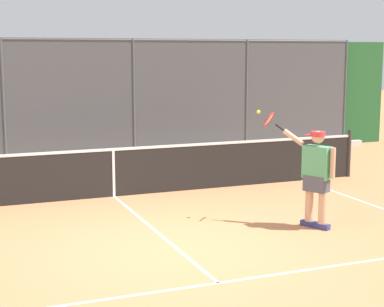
% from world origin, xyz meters
% --- Properties ---
extents(ground_plane, '(60.00, 60.00, 0.00)m').
position_xyz_m(ground_plane, '(0.00, 0.00, 0.00)').
color(ground_plane, '#C67A4C').
extents(court_line_markings, '(8.60, 9.19, 0.01)m').
position_xyz_m(court_line_markings, '(0.00, 1.82, 0.00)').
color(court_line_markings, white).
rests_on(court_line_markings, ground).
extents(fence_backdrop, '(19.49, 1.37, 3.15)m').
position_xyz_m(fence_backdrop, '(0.00, -8.38, 1.54)').
color(fence_backdrop, '#474C51').
rests_on(fence_backdrop, ground).
extents(tennis_net, '(11.05, 0.09, 1.07)m').
position_xyz_m(tennis_net, '(0.00, -3.59, 0.49)').
color(tennis_net, '#2D2D2D').
rests_on(tennis_net, ground).
extents(tennis_player, '(0.89, 1.11, 1.86)m').
position_xyz_m(tennis_player, '(-2.45, -0.25, 0.91)').
color(tennis_player, navy).
rests_on(tennis_player, ground).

